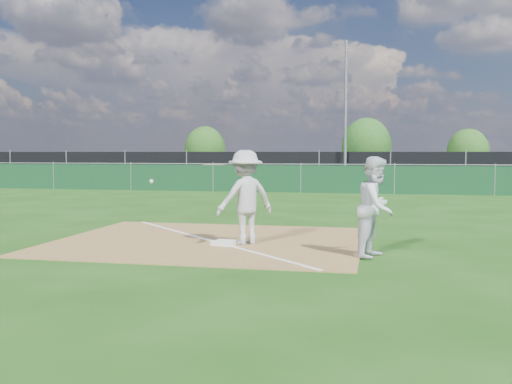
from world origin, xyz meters
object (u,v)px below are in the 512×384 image
at_px(tree_right, 468,152).
at_px(tree_mid, 366,146).
at_px(light_pole, 346,112).
at_px(car_right, 400,169).
at_px(car_left, 254,168).
at_px(tree_left, 205,150).
at_px(runner, 376,207).
at_px(car_mid, 279,169).
at_px(play_at_first, 245,197).
at_px(first_base, 224,243).

bearing_deg(tree_right, tree_mid, -179.08).
relative_size(light_pole, tree_mid, 1.85).
bearing_deg(car_right, car_left, 65.24).
distance_m(light_pole, tree_left, 15.35).
bearing_deg(tree_right, car_left, -158.35).
bearing_deg(car_right, runner, 157.23).
bearing_deg(tree_left, runner, -68.24).
bearing_deg(car_mid, light_pole, -110.45).
height_order(runner, car_right, runner).
relative_size(car_right, tree_mid, 1.12).
bearing_deg(car_right, light_pole, 121.75).
distance_m(play_at_first, tree_mid, 32.50).
bearing_deg(tree_right, car_right, -127.02).
bearing_deg(runner, car_mid, 32.46).
height_order(first_base, car_left, car_left).
relative_size(car_mid, tree_left, 1.10).
height_order(car_mid, tree_mid, tree_mid).
height_order(first_base, car_right, car_right).
height_order(car_mid, car_right, car_right).
xyz_separation_m(first_base, car_left, (-5.28, 27.00, 0.69)).
distance_m(runner, car_left, 28.73).
bearing_deg(car_left, car_mid, -109.78).
relative_size(light_pole, tree_left, 2.11).
xyz_separation_m(car_mid, car_right, (7.64, -0.16, 0.02)).
relative_size(first_base, car_left, 0.09).
bearing_deg(runner, tree_mid, 20.78).
bearing_deg(light_pole, runner, -85.58).
xyz_separation_m(first_base, tree_right, (9.18, 32.74, 1.73)).
xyz_separation_m(runner, car_mid, (-6.22, 26.90, -0.15)).
relative_size(runner, car_right, 0.35).
bearing_deg(tree_mid, car_right, -71.25).
relative_size(car_left, car_right, 0.89).
bearing_deg(play_at_first, runner, -17.20).
bearing_deg(tree_left, tree_mid, 1.52).
bearing_deg(first_base, tree_left, 107.69).
relative_size(car_right, tree_right, 1.40).
bearing_deg(tree_left, light_pole, -41.67).
bearing_deg(car_left, first_base, -168.94).
distance_m(light_pole, car_left, 8.60).
xyz_separation_m(tree_left, tree_mid, (12.34, 0.33, 0.27)).
distance_m(runner, tree_left, 35.40).
distance_m(tree_mid, tree_right, 7.16).
xyz_separation_m(light_pole, runner, (1.76, -22.75, -3.15)).
relative_size(car_left, tree_right, 1.25).
xyz_separation_m(light_pole, tree_left, (-11.36, 10.11, -2.05)).
distance_m(light_pole, car_mid, 6.93).
bearing_deg(car_left, runner, -163.64).
distance_m(play_at_first, car_mid, 26.41).
bearing_deg(car_left, play_at_first, -168.10).
height_order(car_right, tree_left, tree_left).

